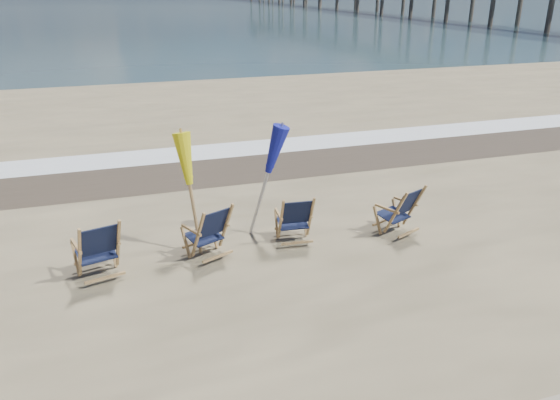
% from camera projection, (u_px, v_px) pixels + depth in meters
% --- Properties ---
extents(ocean, '(400.00, 400.00, 0.00)m').
position_uv_depth(ocean, '(107.00, 3.00, 120.62)').
color(ocean, '#324C53').
rests_on(ocean, ground).
extents(surf_foam, '(200.00, 1.40, 0.01)m').
position_uv_depth(surf_foam, '(211.00, 151.00, 14.75)').
color(surf_foam, silver).
rests_on(surf_foam, ground).
extents(wet_sand_strip, '(200.00, 2.60, 0.00)m').
position_uv_depth(wet_sand_strip, '(223.00, 168.00, 13.42)').
color(wet_sand_strip, '#42362A').
rests_on(wet_sand_strip, ground).
extents(beach_chair_0, '(0.82, 0.88, 1.02)m').
position_uv_depth(beach_chair_0, '(119.00, 246.00, 8.31)').
color(beach_chair_0, black).
rests_on(beach_chair_0, ground).
extents(beach_chair_1, '(0.86, 0.90, 0.98)m').
position_uv_depth(beach_chair_1, '(226.00, 228.00, 8.98)').
color(beach_chair_1, black).
rests_on(beach_chair_1, ground).
extents(beach_chair_2, '(0.66, 0.73, 0.94)m').
position_uv_depth(beach_chair_2, '(311.00, 219.00, 9.37)').
color(beach_chair_2, black).
rests_on(beach_chair_2, ground).
extents(beach_chair_3, '(0.84, 0.88, 0.96)m').
position_uv_depth(beach_chair_3, '(414.00, 207.00, 9.82)').
color(beach_chair_3, black).
rests_on(beach_chair_3, ground).
extents(umbrella_yellow, '(0.30, 0.30, 2.03)m').
position_uv_depth(umbrella_yellow, '(190.00, 166.00, 8.76)').
color(umbrella_yellow, '#AE844E').
rests_on(umbrella_yellow, ground).
extents(umbrella_blue, '(0.30, 0.30, 2.06)m').
position_uv_depth(umbrella_blue, '(264.00, 152.00, 9.33)').
color(umbrella_blue, '#A5A5AD').
rests_on(umbrella_blue, ground).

